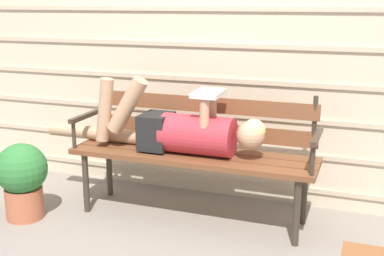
{
  "coord_description": "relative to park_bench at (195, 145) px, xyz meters",
  "views": [
    {
      "loc": [
        1.12,
        -2.98,
        1.5
      ],
      "look_at": [
        0.0,
        0.09,
        0.66
      ],
      "focal_mm": 46.36,
      "sensor_mm": 36.0,
      "label": 1
    }
  ],
  "objects": [
    {
      "name": "reclining_person",
      "position": [
        -0.1,
        -0.07,
        0.12
      ],
      "size": [
        1.69,
        0.27,
        0.53
      ],
      "color": "#B72D38"
    },
    {
      "name": "house_siding",
      "position": [
        -0.0,
        0.45,
        0.66
      ],
      "size": [
        4.61,
        0.08,
        2.36
      ],
      "color": "beige",
      "rests_on": "ground"
    },
    {
      "name": "park_bench",
      "position": [
        0.0,
        0.0,
        0.0
      ],
      "size": [
        1.72,
        0.45,
        0.89
      ],
      "color": "brown",
      "rests_on": "ground"
    },
    {
      "name": "potted_plant",
      "position": [
        -1.11,
        -0.48,
        -0.22
      ],
      "size": [
        0.36,
        0.36,
        0.54
      ],
      "color": "#AD5B3D",
      "rests_on": "ground"
    },
    {
      "name": "ground_plane",
      "position": [
        -0.0,
        -0.15,
        -0.52
      ],
      "size": [
        12.0,
        12.0,
        0.0
      ],
      "primitive_type": "plane",
      "color": "gray"
    }
  ]
}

